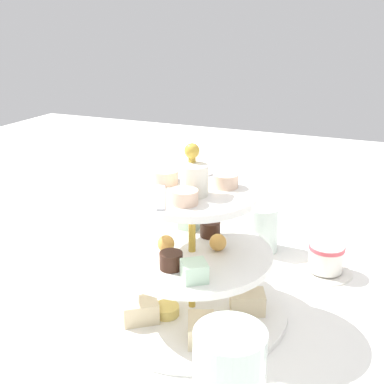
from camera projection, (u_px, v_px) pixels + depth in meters
The scene contains 4 objects.
ground_plane at pixel (192, 312), 0.70m from camera, with size 2.40×2.40×0.00m, color white.
tiered_serving_stand at pixel (192, 267), 0.67m from camera, with size 0.27×0.27×0.25m.
water_glass_short_left at pixel (261, 228), 0.87m from camera, with size 0.06×0.06×0.08m, color silver.
teacup_with_saucer at pixel (326, 260), 0.80m from camera, with size 0.09×0.09×0.05m.
Camera 1 is at (0.55, 0.23, 0.40)m, focal length 44.89 mm.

